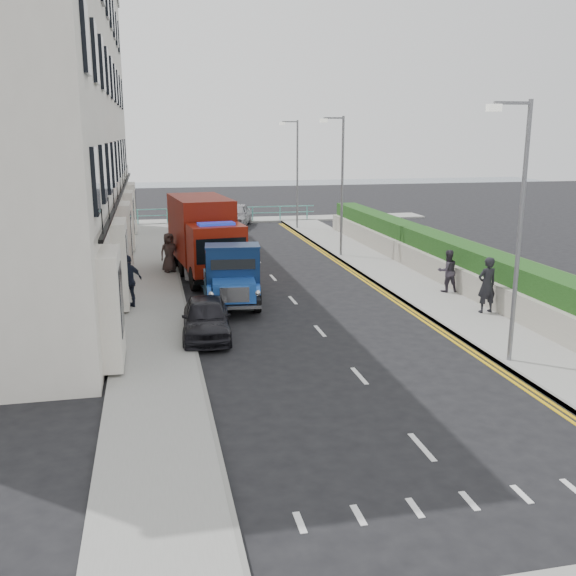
% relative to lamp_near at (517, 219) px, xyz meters
% --- Properties ---
extents(ground, '(120.00, 120.00, 0.00)m').
position_rel_lamp_near_xyz_m(ground, '(-4.18, 2.00, -4.00)').
color(ground, black).
rests_on(ground, ground).
extents(pavement_west, '(2.40, 38.00, 0.12)m').
position_rel_lamp_near_xyz_m(pavement_west, '(-9.38, 11.00, -3.94)').
color(pavement_west, gray).
rests_on(pavement_west, ground).
extents(pavement_east, '(2.60, 38.00, 0.12)m').
position_rel_lamp_near_xyz_m(pavement_east, '(1.12, 11.00, -3.94)').
color(pavement_east, gray).
rests_on(pavement_east, ground).
extents(promenade, '(30.00, 2.50, 0.12)m').
position_rel_lamp_near_xyz_m(promenade, '(-4.18, 31.00, -3.94)').
color(promenade, gray).
rests_on(promenade, ground).
extents(sea_plane, '(120.00, 120.00, 0.00)m').
position_rel_lamp_near_xyz_m(sea_plane, '(-4.18, 62.00, -4.00)').
color(sea_plane, slate).
rests_on(sea_plane, ground).
extents(terrace_west, '(6.31, 30.20, 14.25)m').
position_rel_lamp_near_xyz_m(terrace_west, '(-13.65, 15.00, 3.17)').
color(terrace_west, white).
rests_on(terrace_west, ground).
extents(garden_east, '(1.45, 28.00, 1.75)m').
position_rel_lamp_near_xyz_m(garden_east, '(3.03, 11.00, -3.10)').
color(garden_east, '#B2AD9E').
rests_on(garden_east, ground).
extents(seafront_railing, '(13.00, 0.08, 1.11)m').
position_rel_lamp_near_xyz_m(seafront_railing, '(-4.18, 30.20, -3.42)').
color(seafront_railing, '#59B2A5').
rests_on(seafront_railing, ground).
extents(lamp_near, '(1.23, 0.18, 7.00)m').
position_rel_lamp_near_xyz_m(lamp_near, '(0.00, 0.00, 0.00)').
color(lamp_near, slate).
rests_on(lamp_near, ground).
extents(lamp_mid, '(1.23, 0.18, 7.00)m').
position_rel_lamp_near_xyz_m(lamp_mid, '(0.00, 16.00, 0.00)').
color(lamp_mid, slate).
rests_on(lamp_mid, ground).
extents(lamp_far, '(1.23, 0.18, 7.00)m').
position_rel_lamp_near_xyz_m(lamp_far, '(0.00, 26.00, 0.00)').
color(lamp_far, slate).
rests_on(lamp_far, ground).
extents(bedford_lorry, '(2.33, 4.97, 2.28)m').
position_rel_lamp_near_xyz_m(bedford_lorry, '(-6.51, 7.53, -2.95)').
color(bedford_lorry, black).
rests_on(bedford_lorry, ground).
extents(red_lorry, '(2.92, 6.75, 3.43)m').
position_rel_lamp_near_xyz_m(red_lorry, '(-7.05, 13.06, -2.17)').
color(red_lorry, black).
rests_on(red_lorry, ground).
extents(parked_car_front, '(1.73, 3.74, 1.24)m').
position_rel_lamp_near_xyz_m(parked_car_front, '(-7.78, 4.18, -3.38)').
color(parked_car_front, black).
rests_on(parked_car_front, ground).
extents(parked_car_mid, '(2.19, 4.73, 1.50)m').
position_rel_lamp_near_xyz_m(parked_car_mid, '(-6.78, 10.78, -3.25)').
color(parked_car_mid, '#5691B9').
rests_on(parked_car_mid, ground).
extents(parked_car_rear, '(2.65, 5.55, 1.56)m').
position_rel_lamp_near_xyz_m(parked_car_rear, '(-6.78, 14.00, -3.22)').
color(parked_car_rear, '#B9B8BD').
rests_on(parked_car_rear, ground).
extents(seafront_car_left, '(3.80, 6.18, 1.60)m').
position_rel_lamp_near_xyz_m(seafront_car_left, '(-5.89, 28.54, -3.20)').
color(seafront_car_left, black).
rests_on(seafront_car_left, ground).
extents(seafront_car_right, '(3.11, 4.93, 1.56)m').
position_rel_lamp_near_xyz_m(seafront_car_right, '(-3.68, 28.28, -3.21)').
color(seafront_car_right, '#9E9DA2').
rests_on(seafront_car_right, ground).
extents(pedestrian_east_near, '(0.77, 0.56, 1.95)m').
position_rel_lamp_near_xyz_m(pedestrian_east_near, '(1.89, 4.54, -2.90)').
color(pedestrian_east_near, black).
rests_on(pedestrian_east_near, pavement_east).
extents(pedestrian_east_far, '(0.81, 0.64, 1.66)m').
position_rel_lamp_near_xyz_m(pedestrian_east_far, '(1.92, 7.61, -3.05)').
color(pedestrian_east_far, '#37303B').
rests_on(pedestrian_east_far, pavement_east).
extents(pedestrian_west_near, '(1.15, 1.08, 1.91)m').
position_rel_lamp_near_xyz_m(pedestrian_west_near, '(-10.18, 7.82, -2.92)').
color(pedestrian_west_near, black).
rests_on(pedestrian_west_near, pavement_west).
extents(pedestrian_west_far, '(1.01, 0.85, 1.76)m').
position_rel_lamp_near_xyz_m(pedestrian_west_far, '(-8.58, 13.67, -3.00)').
color(pedestrian_west_far, '#372B28').
rests_on(pedestrian_west_far, pavement_west).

